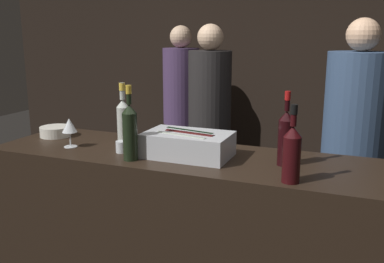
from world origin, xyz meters
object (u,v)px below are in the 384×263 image
(red_wine_bottle_black_foil, at_px, (292,152))
(person_blond_tee, at_px, (181,105))
(person_grey_polo, at_px, (210,118))
(ice_bin_with_bottles, at_px, (187,143))
(red_wine_bottle_tall, at_px, (286,136))
(candle_votive, at_px, (122,147))
(rose_wine_bottle, at_px, (123,117))
(wine_glass, at_px, (69,126))
(bowl_white, at_px, (55,131))
(person_in_hoodie, at_px, (354,139))
(champagne_bottle, at_px, (130,130))

(red_wine_bottle_black_foil, distance_m, person_blond_tee, 2.45)
(red_wine_bottle_black_foil, bearing_deg, person_grey_polo, 120.91)
(ice_bin_with_bottles, height_order, red_wine_bottle_tall, red_wine_bottle_tall)
(ice_bin_with_bottles, bearing_deg, red_wine_bottle_black_foil, -19.45)
(person_grey_polo, bearing_deg, candle_votive, 159.52)
(ice_bin_with_bottles, relative_size, red_wine_bottle_tall, 1.22)
(rose_wine_bottle, height_order, red_wine_bottle_black_foil, rose_wine_bottle)
(red_wine_bottle_black_foil, relative_size, person_grey_polo, 0.20)
(red_wine_bottle_tall, bearing_deg, rose_wine_bottle, 171.92)
(wine_glass, bearing_deg, person_blond_tee, 94.27)
(ice_bin_with_bottles, xyz_separation_m, bowl_white, (-0.92, 0.10, -0.04))
(wine_glass, distance_m, person_in_hoodie, 1.81)
(ice_bin_with_bottles, xyz_separation_m, rose_wine_bottle, (-0.48, 0.18, 0.07))
(person_in_hoodie, xyz_separation_m, person_blond_tee, (-1.61, 0.84, -0.00))
(wine_glass, height_order, candle_votive, wine_glass)
(candle_votive, bearing_deg, red_wine_bottle_black_foil, -8.58)
(champagne_bottle, height_order, red_wine_bottle_tall, champagne_bottle)
(rose_wine_bottle, height_order, person_blond_tee, person_blond_tee)
(person_blond_tee, bearing_deg, person_in_hoodie, 23.92)
(candle_votive, bearing_deg, rose_wine_bottle, 118.70)
(rose_wine_bottle, relative_size, red_wine_bottle_tall, 0.95)
(ice_bin_with_bottles, relative_size, person_grey_polo, 0.25)
(champagne_bottle, distance_m, person_in_hoodie, 1.55)
(ice_bin_with_bottles, xyz_separation_m, champagne_bottle, (-0.24, -0.16, 0.08))
(candle_votive, xyz_separation_m, person_grey_polo, (0.01, 1.38, -0.10))
(person_grey_polo, bearing_deg, rose_wine_bottle, 152.96)
(person_blond_tee, bearing_deg, red_wine_bottle_black_foil, -4.10)
(candle_votive, bearing_deg, red_wine_bottle_tall, 6.64)
(champagne_bottle, xyz_separation_m, person_in_hoodie, (1.03, 1.14, -0.22))
(person_grey_polo, bearing_deg, bowl_white, 134.24)
(bowl_white, xyz_separation_m, red_wine_bottle_black_foil, (1.49, -0.30, 0.10))
(rose_wine_bottle, bearing_deg, ice_bin_with_bottles, -20.15)
(ice_bin_with_bottles, height_order, candle_votive, ice_bin_with_bottles)
(bowl_white, relative_size, rose_wine_bottle, 0.55)
(rose_wine_bottle, bearing_deg, red_wine_bottle_tall, -8.08)
(red_wine_bottle_tall, height_order, person_in_hoodie, person_in_hoodie)
(wine_glass, xyz_separation_m, candle_votive, (0.33, 0.01, -0.09))
(candle_votive, relative_size, champagne_bottle, 0.17)
(person_blond_tee, bearing_deg, wine_glass, -34.18)
(bowl_white, bearing_deg, person_grey_polo, 64.44)
(wine_glass, xyz_separation_m, person_grey_polo, (0.33, 1.39, -0.18))
(champagne_bottle, bearing_deg, person_grey_polo, 94.10)
(rose_wine_bottle, relative_size, red_wine_bottle_black_foil, 1.02)
(red_wine_bottle_black_foil, bearing_deg, candle_votive, 171.42)
(champagne_bottle, xyz_separation_m, red_wine_bottle_tall, (0.73, 0.20, -0.01))
(bowl_white, distance_m, red_wine_bottle_tall, 1.42)
(candle_votive, xyz_separation_m, person_in_hoodie, (1.14, 1.04, -0.09))
(bowl_white, height_order, wine_glass, wine_glass)
(rose_wine_bottle, bearing_deg, person_blond_tee, 101.58)
(ice_bin_with_bottles, distance_m, wine_glass, 0.68)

